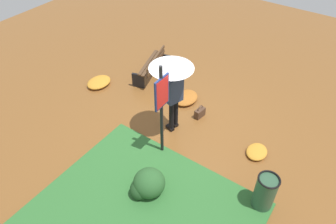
{
  "coord_description": "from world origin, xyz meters",
  "views": [
    {
      "loc": [
        4.65,
        3.02,
        5.43
      ],
      "look_at": [
        0.35,
        0.03,
        0.85
      ],
      "focal_mm": 33.55,
      "sensor_mm": 36.0,
      "label": 1
    }
  ],
  "objects_px": {
    "info_sign_post": "(162,103)",
    "trash_bin": "(265,192)",
    "person_with_umbrella": "(172,78)",
    "handbag": "(200,113)",
    "park_bench": "(153,66)"
  },
  "relations": [
    {
      "from": "info_sign_post",
      "to": "trash_bin",
      "type": "height_order",
      "value": "info_sign_post"
    },
    {
      "from": "person_with_umbrella",
      "to": "trash_bin",
      "type": "bearing_deg",
      "value": 73.92
    },
    {
      "from": "trash_bin",
      "to": "info_sign_post",
      "type": "bearing_deg",
      "value": -91.03
    },
    {
      "from": "handbag",
      "to": "park_bench",
      "type": "bearing_deg",
      "value": -109.84
    },
    {
      "from": "info_sign_post",
      "to": "handbag",
      "type": "distance_m",
      "value": 2.01
    },
    {
      "from": "handbag",
      "to": "park_bench",
      "type": "relative_size",
      "value": 0.26
    },
    {
      "from": "park_bench",
      "to": "handbag",
      "type": "bearing_deg",
      "value": 70.16
    },
    {
      "from": "person_with_umbrella",
      "to": "info_sign_post",
      "type": "xyz_separation_m",
      "value": [
        0.71,
        0.22,
        -0.11
      ]
    },
    {
      "from": "person_with_umbrella",
      "to": "handbag",
      "type": "height_order",
      "value": "person_with_umbrella"
    },
    {
      "from": "info_sign_post",
      "to": "park_bench",
      "type": "distance_m",
      "value": 3.17
    },
    {
      "from": "trash_bin",
      "to": "park_bench",
      "type": "bearing_deg",
      "value": -117.82
    },
    {
      "from": "info_sign_post",
      "to": "trash_bin",
      "type": "xyz_separation_m",
      "value": [
        0.04,
        2.4,
        -1.03
      ]
    },
    {
      "from": "handbag",
      "to": "trash_bin",
      "type": "height_order",
      "value": "trash_bin"
    },
    {
      "from": "person_with_umbrella",
      "to": "info_sign_post",
      "type": "relative_size",
      "value": 0.89
    },
    {
      "from": "person_with_umbrella",
      "to": "handbag",
      "type": "distance_m",
      "value": 1.67
    }
  ]
}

